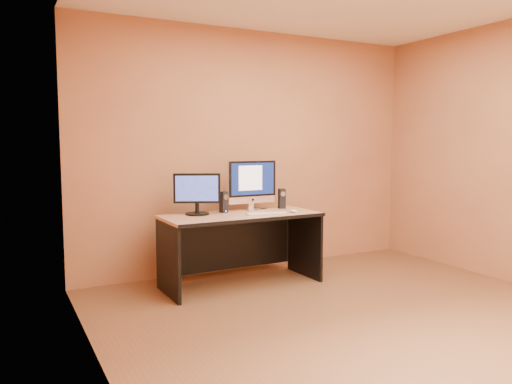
# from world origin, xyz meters

# --- Properties ---
(floor) EXTENTS (4.00, 4.00, 0.00)m
(floor) POSITION_xyz_m (0.00, 0.00, 0.00)
(floor) COLOR brown
(floor) RESTS_ON ground
(walls) EXTENTS (4.00, 4.00, 2.60)m
(walls) POSITION_xyz_m (0.00, 0.00, 1.30)
(walls) COLOR #A96D44
(walls) RESTS_ON ground
(desk) EXTENTS (1.53, 0.69, 0.70)m
(desk) POSITION_xyz_m (-0.44, 1.41, 0.35)
(desk) COLOR tan
(desk) RESTS_ON ground
(imac) EXTENTS (0.54, 0.20, 0.52)m
(imac) POSITION_xyz_m (-0.21, 1.61, 0.96)
(imac) COLOR silver
(imac) RESTS_ON desk
(second_monitor) EXTENTS (0.51, 0.40, 0.40)m
(second_monitor) POSITION_xyz_m (-0.83, 1.57, 0.90)
(second_monitor) COLOR black
(second_monitor) RESTS_ON desk
(speaker_left) EXTENTS (0.08, 0.08, 0.21)m
(speaker_left) POSITION_xyz_m (-0.55, 1.59, 0.81)
(speaker_left) COLOR black
(speaker_left) RESTS_ON desk
(speaker_right) EXTENTS (0.08, 0.08, 0.21)m
(speaker_right) POSITION_xyz_m (0.12, 1.59, 0.81)
(speaker_right) COLOR black
(speaker_right) RESTS_ON desk
(keyboard) EXTENTS (0.42, 0.18, 0.02)m
(keyboard) POSITION_xyz_m (-0.23, 1.28, 0.71)
(keyboard) COLOR silver
(keyboard) RESTS_ON desk
(mouse) EXTENTS (0.07, 0.10, 0.03)m
(mouse) POSITION_xyz_m (0.07, 1.27, 0.72)
(mouse) COLOR silver
(mouse) RESTS_ON desk
(cable_a) EXTENTS (0.10, 0.19, 0.01)m
(cable_a) POSITION_xyz_m (-0.10, 1.70, 0.71)
(cable_a) COLOR black
(cable_a) RESTS_ON desk
(cable_b) EXTENTS (0.10, 0.15, 0.01)m
(cable_b) POSITION_xyz_m (-0.19, 1.70, 0.71)
(cable_b) COLOR black
(cable_b) RESTS_ON desk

